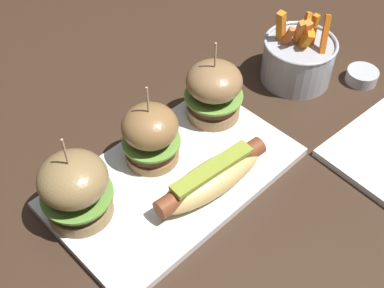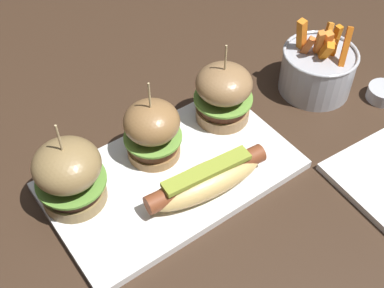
# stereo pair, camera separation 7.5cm
# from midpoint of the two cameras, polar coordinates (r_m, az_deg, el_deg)

# --- Properties ---
(ground_plane) EXTENTS (3.00, 3.00, 0.00)m
(ground_plane) POSITION_cam_midpoint_polar(r_m,az_deg,el_deg) (0.78, 0.50, -4.08)
(ground_plane) COLOR #382619
(platter_main) EXTENTS (0.38, 0.22, 0.01)m
(platter_main) POSITION_cam_midpoint_polar(r_m,az_deg,el_deg) (0.77, 0.51, -3.75)
(platter_main) COLOR white
(platter_main) RESTS_ON ground
(hot_dog) EXTENTS (0.20, 0.07, 0.05)m
(hot_dog) POSITION_cam_midpoint_polar(r_m,az_deg,el_deg) (0.73, 4.65, -4.22)
(hot_dog) COLOR tan
(hot_dog) RESTS_ON platter_main
(slider_left) EXTENTS (0.10, 0.10, 0.15)m
(slider_left) POSITION_cam_midpoint_polar(r_m,az_deg,el_deg) (0.71, -10.91, -3.61)
(slider_left) COLOR olive
(slider_left) RESTS_ON platter_main
(slider_center) EXTENTS (0.09, 0.09, 0.14)m
(slider_center) POSITION_cam_midpoint_polar(r_m,az_deg,el_deg) (0.75, -1.99, 1.27)
(slider_center) COLOR olive
(slider_center) RESTS_ON platter_main
(slider_right) EXTENTS (0.10, 0.10, 0.15)m
(slider_right) POSITION_cam_midpoint_polar(r_m,az_deg,el_deg) (0.82, 6.24, 5.64)
(slider_right) COLOR olive
(slider_right) RESTS_ON platter_main
(fries_bucket) EXTENTS (0.13, 0.13, 0.14)m
(fries_bucket) POSITION_cam_midpoint_polar(r_m,az_deg,el_deg) (0.93, 16.41, 8.09)
(fries_bucket) COLOR #A8AAB2
(fries_bucket) RESTS_ON ground
(sauce_ramekin) EXTENTS (0.06, 0.06, 0.02)m
(sauce_ramekin) POSITION_cam_midpoint_polar(r_m,az_deg,el_deg) (0.97, 23.14, 5.28)
(sauce_ramekin) COLOR #B7BABF
(sauce_ramekin) RESTS_ON ground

